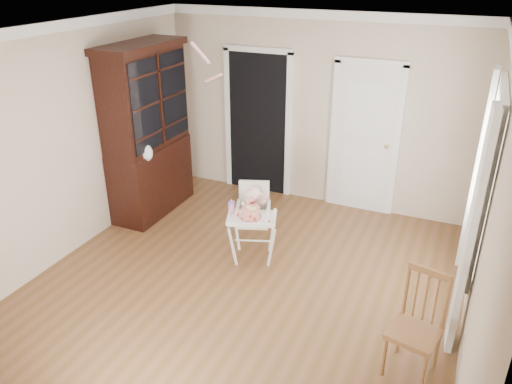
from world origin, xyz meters
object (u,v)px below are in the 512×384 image
at_px(high_chair, 253,214).
at_px(cake, 251,213).
at_px(dining_chair, 416,328).
at_px(china_cabinet, 147,132).
at_px(sippy_cup, 231,207).

bearing_deg(high_chair, cake, -92.39).
distance_m(high_chair, dining_chair, 2.29).
distance_m(high_chair, cake, 0.26).
relative_size(cake, dining_chair, 0.27).
relative_size(high_chair, china_cabinet, 0.41).
bearing_deg(china_cabinet, dining_chair, -23.87).
bearing_deg(dining_chair, sippy_cup, 169.65).
distance_m(china_cabinet, dining_chair, 4.27).
xyz_separation_m(sippy_cup, dining_chair, (2.19, -0.90, -0.29)).
distance_m(cake, dining_chair, 2.15).
xyz_separation_m(cake, dining_chair, (1.94, -0.88, -0.28)).
bearing_deg(sippy_cup, high_chair, 48.09).
relative_size(sippy_cup, dining_chair, 0.18).
height_order(cake, china_cabinet, china_cabinet).
height_order(china_cabinet, dining_chair, china_cabinet).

